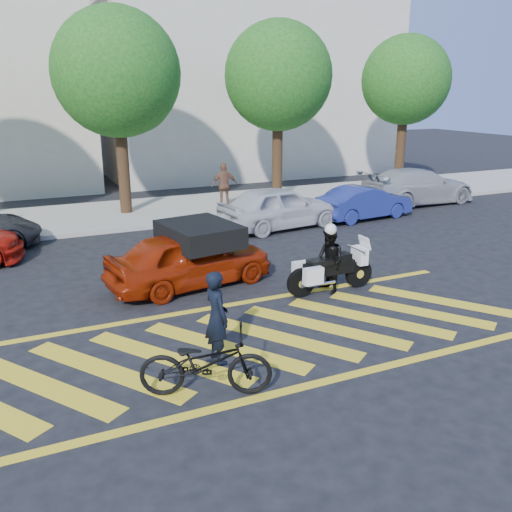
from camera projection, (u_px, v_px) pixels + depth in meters
name	position (u px, v px, depth m)	size (l,w,h in m)	color
ground	(253.00, 341.00, 10.55)	(90.00, 90.00, 0.00)	black
sidewalk	(127.00, 214.00, 20.97)	(60.00, 5.00, 0.15)	#9E998E
crosswalk	(251.00, 341.00, 10.53)	(12.33, 4.00, 0.01)	gold
building_right	(247.00, 74.00, 30.75)	(16.00, 8.00, 11.00)	beige
tree_center	(120.00, 78.00, 19.59)	(4.60, 4.60, 7.56)	black
tree_right	(280.00, 80.00, 22.18)	(4.40, 4.40, 7.41)	black
tree_far_right	(407.00, 84.00, 24.77)	(4.00, 4.00, 7.10)	black
officer_bike	(217.00, 317.00, 9.54)	(0.62, 0.41, 1.71)	black
bicycle	(206.00, 363.00, 8.56)	(0.73, 2.11, 1.11)	black
police_motorcycle	(329.00, 270.00, 12.96)	(2.31, 0.73, 1.02)	black
officer_moto	(329.00, 261.00, 12.89)	(0.76, 0.59, 1.57)	black
red_convertible	(190.00, 259.00, 13.33)	(1.66, 4.13, 1.41)	maroon
parked_mid_right	(279.00, 207.00, 18.89)	(1.78, 4.43, 1.51)	silver
parked_right	(365.00, 202.00, 20.35)	(1.32, 3.78, 1.25)	navy
parked_far_right	(418.00, 186.00, 22.99)	(2.12, 5.20, 1.51)	#97999E
pedestrian_right	(224.00, 185.00, 21.53)	(1.05, 0.44, 1.79)	brown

